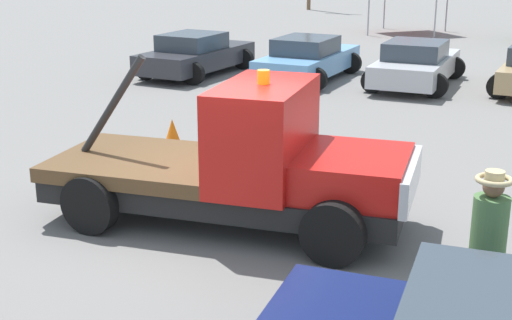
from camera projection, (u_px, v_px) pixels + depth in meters
The scene contains 7 objects.
ground_plane at pixel (226, 221), 10.94m from camera, with size 160.00×160.00×0.00m, color slate.
tow_truck at pixel (247, 166), 10.57m from camera, with size 5.67×2.66×2.51m.
person_near_truck at pixel (489, 236), 7.70m from camera, with size 0.40×0.40×1.81m.
parked_car_charcoal at pixel (196, 54), 22.80m from camera, with size 2.65×4.67×1.34m.
parked_car_skyblue at pixel (308, 59), 21.91m from camera, with size 2.51×4.72×1.34m.
parked_car_silver at pixel (416, 64), 21.02m from camera, with size 2.44×4.59×1.34m.
traffic_cone at pixel (172, 133), 15.02m from camera, with size 0.40×0.40×0.55m.
Camera 1 is at (4.49, -9.15, 4.12)m, focal length 50.00 mm.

